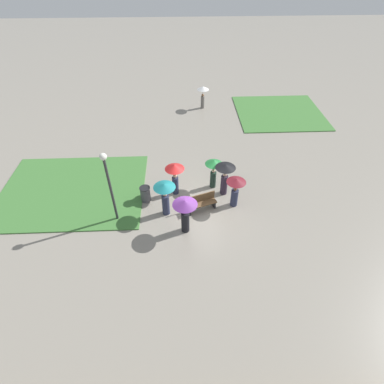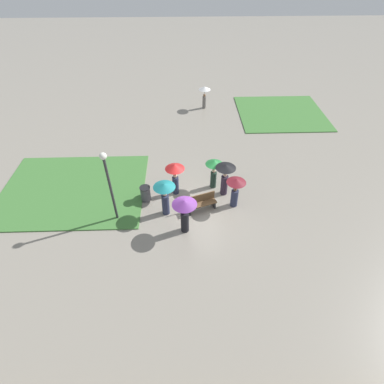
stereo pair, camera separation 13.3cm
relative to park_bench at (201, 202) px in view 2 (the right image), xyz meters
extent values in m
plane|color=gray|center=(-0.13, 0.10, -0.46)|extent=(90.00, 90.00, 0.00)
cube|color=#427A38|center=(-6.94, 1.77, -0.43)|extent=(7.77, 6.12, 0.06)
cube|color=#427A38|center=(6.86, 10.44, -0.43)|extent=(6.56, 6.04, 0.06)
cube|color=brown|center=(0.02, -0.06, -0.04)|extent=(1.62, 0.92, 0.05)
cube|color=brown|center=(-0.04, 0.10, 0.21)|extent=(1.50, 0.57, 0.45)
cube|color=#232326|center=(-0.62, -0.29, -0.26)|extent=(0.20, 0.38, 0.40)
cube|color=#232326|center=(0.67, 0.16, -0.26)|extent=(0.20, 0.38, 0.40)
cylinder|color=#2D2D30|center=(-4.17, -0.52, 1.32)|extent=(0.12, 0.12, 3.57)
sphere|color=white|center=(-4.17, -0.52, 3.27)|extent=(0.32, 0.32, 0.32)
cylinder|color=#4C4C51|center=(-2.86, 0.81, -0.05)|extent=(0.51, 0.51, 0.82)
cylinder|color=black|center=(-2.86, 0.81, 0.37)|extent=(0.55, 0.55, 0.03)
cylinder|color=black|center=(-0.83, -1.41, 0.11)|extent=(0.48, 0.48, 1.15)
sphere|color=#997051|center=(-0.83, -1.41, 0.79)|extent=(0.19, 0.19, 0.19)
cylinder|color=#4C4C4F|center=(-0.83, -1.41, 1.06)|extent=(0.02, 0.02, 0.35)
cone|color=#703389|center=(-0.83, -1.41, 1.35)|extent=(1.13, 1.13, 0.23)
cylinder|color=#282D47|center=(-1.28, 1.31, 0.07)|extent=(0.46, 0.46, 1.07)
sphere|color=tan|center=(-1.28, 1.31, 0.72)|extent=(0.22, 0.22, 0.22)
cylinder|color=#4C4C4F|center=(-1.28, 1.31, 1.00)|extent=(0.02, 0.02, 0.35)
cone|color=red|center=(-1.28, 1.31, 1.31)|extent=(1.01, 1.01, 0.26)
cylinder|color=#282D47|center=(1.73, 0.24, 0.03)|extent=(0.50, 0.50, 0.99)
sphere|color=brown|center=(1.73, 0.24, 0.63)|extent=(0.19, 0.19, 0.19)
cylinder|color=#4C4C4F|center=(1.73, 0.24, 0.90)|extent=(0.02, 0.02, 0.35)
cone|color=maroon|center=(1.73, 0.24, 1.17)|extent=(0.97, 0.97, 0.19)
cylinder|color=#2D2333|center=(1.31, 1.18, 0.12)|extent=(0.51, 0.51, 1.17)
sphere|color=tan|center=(1.31, 1.18, 0.81)|extent=(0.20, 0.20, 0.20)
cylinder|color=#4C4C4F|center=(1.31, 1.18, 1.08)|extent=(0.02, 0.02, 0.35)
cone|color=black|center=(1.31, 1.18, 1.36)|extent=(1.05, 1.05, 0.19)
cylinder|color=#282D47|center=(-1.76, -0.22, 0.12)|extent=(0.51, 0.51, 1.17)
sphere|color=tan|center=(-1.76, -0.22, 0.81)|extent=(0.20, 0.20, 0.20)
cylinder|color=#4C4C4F|center=(-1.76, -0.22, 1.08)|extent=(0.02, 0.02, 0.35)
cone|color=#197075|center=(-1.76, -0.22, 1.35)|extent=(1.06, 1.06, 0.18)
cylinder|color=#1E3328|center=(0.78, 1.77, 0.04)|extent=(0.44, 0.44, 1.00)
sphere|color=tan|center=(0.78, 1.77, 0.63)|extent=(0.19, 0.19, 0.19)
cylinder|color=#4C4C4F|center=(0.78, 1.77, 0.91)|extent=(0.02, 0.02, 0.35)
cone|color=#237A38|center=(0.78, 1.77, 1.19)|extent=(0.94, 0.94, 0.23)
cylinder|color=slate|center=(0.90, 11.58, 0.02)|extent=(0.37, 0.37, 0.95)
sphere|color=brown|center=(0.90, 11.58, 0.60)|extent=(0.21, 0.21, 0.21)
cylinder|color=#4C4C4F|center=(0.90, 11.58, 0.87)|extent=(0.02, 0.02, 0.35)
cone|color=white|center=(0.90, 11.58, 1.17)|extent=(0.92, 0.92, 0.24)
camera|label=1|loc=(-0.93, -10.96, 10.37)|focal=28.00mm
camera|label=2|loc=(-0.80, -10.96, 10.37)|focal=28.00mm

